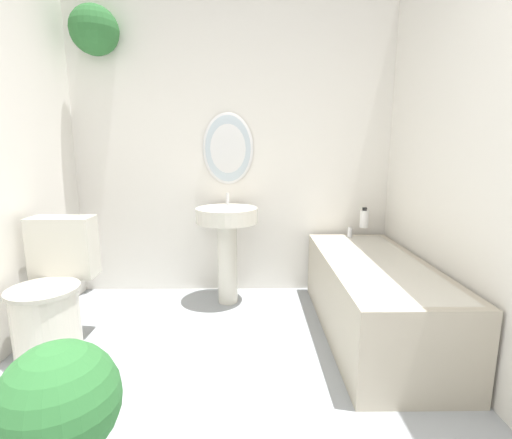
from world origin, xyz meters
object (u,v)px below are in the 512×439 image
Objects in this scene: shampoo_bottle at (364,218)px; potted_plant at (60,407)px; toilet at (52,297)px; pedestal_sink at (227,233)px; bathtub at (374,296)px.

shampoo_bottle is 2.44m from potted_plant.
toilet is 1.05m from potted_plant.
pedestal_sink is at bearing -172.54° from shampoo_bottle.
pedestal_sink reaches higher than potted_plant.
toilet is 1.49× the size of potted_plant.
pedestal_sink is 1.62× the size of potted_plant.
shampoo_bottle is at bearing 22.10° from toilet.
toilet is 4.84× the size of shampoo_bottle.
bathtub is 0.80m from shampoo_bottle.
pedestal_sink is 1.18m from bathtub.
shampoo_bottle is at bearing 7.46° from pedestal_sink.
shampoo_bottle is at bearing 47.61° from potted_plant.
bathtub is 2.84× the size of potted_plant.
pedestal_sink reaches higher than bathtub.
pedestal_sink reaches higher than toilet.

